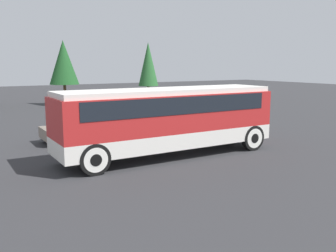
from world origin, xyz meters
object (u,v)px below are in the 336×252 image
parked_car_near (142,120)px  parked_car_far (123,116)px  tour_bus (170,115)px  parked_car_mid (81,128)px

parked_car_near → parked_car_far: size_ratio=1.01×
tour_bus → parked_car_near: tour_bus is taller
tour_bus → parked_car_near: size_ratio=2.10×
parked_car_mid → parked_car_far: bearing=41.7°
parked_car_far → parked_car_near: bearing=-88.4°
parked_car_far → parked_car_mid: bearing=-138.3°
parked_car_near → parked_car_mid: size_ratio=1.16×
parked_car_mid → parked_car_near: bearing=11.7°
parked_car_mid → parked_car_far: size_ratio=0.87×
parked_car_near → parked_car_mid: 4.17m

